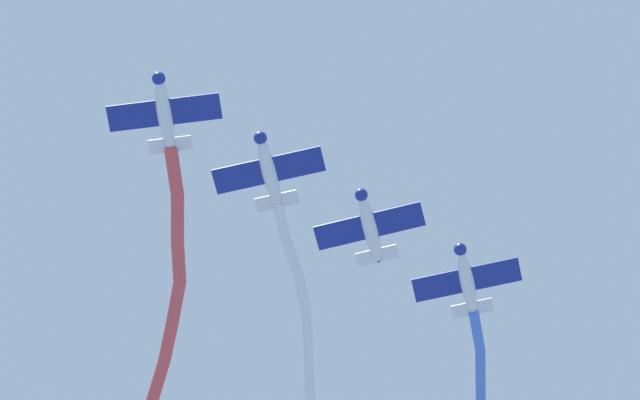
{
  "coord_description": "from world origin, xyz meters",
  "views": [
    {
      "loc": [
        -25.48,
        -18.18,
        3.53
      ],
      "look_at": [
        6.27,
        -12.34,
        89.35
      ],
      "focal_mm": 77.27,
      "sensor_mm": 36.0,
      "label": 1
    }
  ],
  "objects_px": {
    "airplane_left_wing": "(269,170)",
    "airplane_right_wing": "(369,226)",
    "airplane_lead": "(165,112)",
    "airplane_slot": "(467,279)"
  },
  "relations": [
    {
      "from": "airplane_lead",
      "to": "airplane_slot",
      "type": "xyz_separation_m",
      "value": [
        15.62,
        -17.6,
        0.75
      ]
    },
    {
      "from": "airplane_lead",
      "to": "airplane_slot",
      "type": "bearing_deg",
      "value": 128.32
    },
    {
      "from": "airplane_lead",
      "to": "airplane_slot",
      "type": "distance_m",
      "value": 23.54
    },
    {
      "from": "airplane_right_wing",
      "to": "airplane_slot",
      "type": "height_order",
      "value": "airplane_slot"
    },
    {
      "from": "airplane_left_wing",
      "to": "airplane_right_wing",
      "type": "relative_size",
      "value": 1.0
    },
    {
      "from": "airplane_left_wing",
      "to": "airplane_lead",
      "type": "bearing_deg",
      "value": -45.62
    },
    {
      "from": "airplane_right_wing",
      "to": "airplane_left_wing",
      "type": "bearing_deg",
      "value": -44.45
    },
    {
      "from": "airplane_lead",
      "to": "airplane_right_wing",
      "type": "height_order",
      "value": "airplane_right_wing"
    },
    {
      "from": "airplane_lead",
      "to": "airplane_left_wing",
      "type": "xyz_separation_m",
      "value": [
        5.21,
        -5.86,
        0.25
      ]
    },
    {
      "from": "airplane_lead",
      "to": "airplane_right_wing",
      "type": "distance_m",
      "value": 15.69
    }
  ]
}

